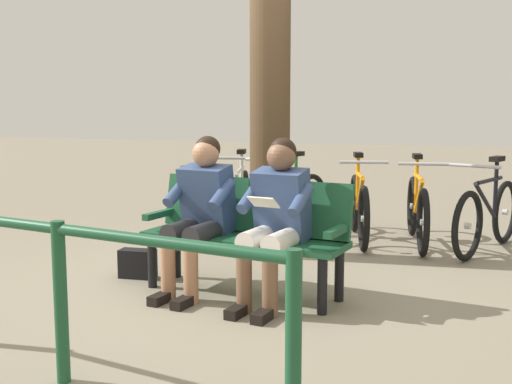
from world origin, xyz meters
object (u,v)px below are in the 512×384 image
object	(u,v)px
bicycle_green	(488,216)
bicycle_blue	(359,208)
tree_trunk	(270,34)
litter_bin	(201,206)
person_reading	(276,213)
person_companion	(200,207)
bench	(247,227)
bicycle_red	(417,211)
handbag	(138,264)
bicycle_orange	(240,201)
bicycle_purple	(286,205)

from	to	relation	value
bicycle_green	bicycle_blue	size ratio (longest dim) A/B	0.99
tree_trunk	litter_bin	bearing A→B (deg)	-6.91
person_reading	person_companion	bearing A→B (deg)	-0.05
tree_trunk	litter_bin	size ratio (longest dim) A/B	5.09
bench	person_reading	world-z (taller)	person_reading
tree_trunk	bicycle_blue	size ratio (longest dim) A/B	2.58
tree_trunk	bicycle_red	size ratio (longest dim) A/B	2.54
handbag	litter_bin	distance (m)	1.35
handbag	person_reading	bearing A→B (deg)	169.47
handbag	bicycle_orange	xyz separation A→B (m)	(-0.06, -2.15, 0.24)
person_reading	bicycle_orange	xyz separation A→B (m)	(1.25, -2.39, -0.31)
handbag	litter_bin	bearing A→B (deg)	-88.47
handbag	bicycle_blue	xyz separation A→B (m)	(-1.44, -2.12, 0.24)
litter_bin	bicycle_orange	world-z (taller)	bicycle_orange
litter_bin	bicycle_red	world-z (taller)	bicycle_red
bench	bicycle_purple	distance (m)	2.08
bicycle_purple	bicycle_orange	distance (m)	0.62
bicycle_blue	tree_trunk	bearing A→B (deg)	-54.54
person_reading	bench	bearing A→B (deg)	-27.02
person_companion	litter_bin	size ratio (longest dim) A/B	1.45
litter_bin	bicycle_blue	xyz separation A→B (m)	(-1.47, -0.80, -0.05)
person_companion	bicycle_orange	size ratio (longest dim) A/B	0.73
bench	bicycle_purple	world-z (taller)	bicycle_purple
bench	litter_bin	size ratio (longest dim) A/B	1.99
person_reading	bicycle_orange	world-z (taller)	person_reading
bicycle_green	bicycle_blue	bearing A→B (deg)	-72.77
bicycle_red	bicycle_blue	world-z (taller)	same
bicycle_red	bench	bearing A→B (deg)	-37.86
bicycle_green	bicycle_purple	xyz separation A→B (m)	(2.07, 0.06, 0.00)
bicycle_green	tree_trunk	bearing A→B (deg)	-47.53
person_reading	handbag	distance (m)	1.43
tree_trunk	bicycle_purple	size ratio (longest dim) A/B	2.58
bicycle_red	bicycle_purple	bearing A→B (deg)	-97.18
person_reading	bicycle_green	xyz separation A→B (m)	(-1.43, -2.31, -0.31)
bench	person_companion	xyz separation A→B (m)	(0.33, 0.12, 0.16)
person_reading	bicycle_green	distance (m)	2.73
person_reading	bicycle_green	size ratio (longest dim) A/B	0.75
bench	handbag	distance (m)	1.07
tree_trunk	litter_bin	distance (m)	1.86
bicycle_purple	bicycle_orange	bearing A→B (deg)	-86.97
handbag	bicycle_purple	distance (m)	2.13
tree_trunk	bicycle_orange	size ratio (longest dim) A/B	2.57
bench	tree_trunk	distance (m)	2.05
person_companion	bicycle_green	xyz separation A→B (m)	(-2.06, -2.23, -0.30)
person_reading	handbag	world-z (taller)	person_reading
bicycle_red	bicycle_orange	bearing A→B (deg)	-102.78
person_reading	handbag	bearing A→B (deg)	-3.62
person_reading	person_companion	world-z (taller)	same
tree_trunk	bicycle_blue	world-z (taller)	tree_trunk
bicycle_orange	litter_bin	bearing A→B (deg)	-21.80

